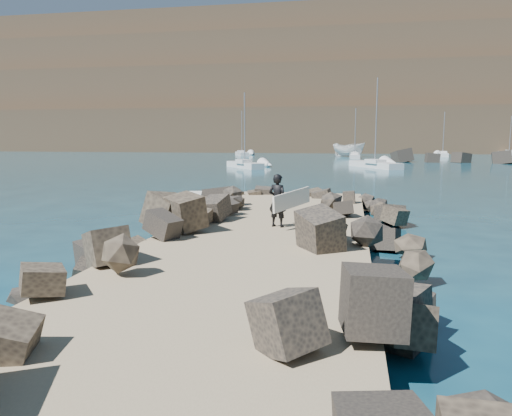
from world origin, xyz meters
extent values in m
plane|color=#0F384C|center=(0.00, 0.00, 0.00)|extent=(800.00, 800.00, 0.00)
cube|color=#8C7759|center=(0.00, -2.00, 0.30)|extent=(6.00, 26.00, 0.60)
cube|color=black|center=(-2.90, -1.50, 0.50)|extent=(2.60, 22.00, 1.00)
cube|color=black|center=(2.90, -1.50, 0.50)|extent=(2.60, 22.00, 1.00)
cube|color=#2D4919|center=(10.00, 160.00, 16.00)|extent=(360.00, 140.00, 32.00)
cube|color=silver|center=(-2.88, 2.05, 1.04)|extent=(1.10, 2.51, 0.08)
imported|color=white|center=(2.00, 74.18, 1.22)|extent=(6.60, 5.36, 2.44)
imported|color=black|center=(0.27, 1.21, 1.43)|extent=(0.71, 0.58, 1.67)
cube|color=silver|center=(0.72, 1.21, 1.48)|extent=(0.95, 1.90, 0.65)
cube|color=silver|center=(18.06, 77.62, 0.25)|extent=(1.96, 6.54, 0.80)
cylinder|color=gray|center=(18.06, 77.62, 4.14)|extent=(0.12, 0.12, 7.08)
cube|color=silver|center=(18.06, 76.85, 0.75)|extent=(1.18, 1.88, 0.44)
cube|color=silver|center=(31.61, 87.49, 0.25)|extent=(2.74, 6.20, 0.80)
cylinder|color=gray|center=(31.61, 87.49, 3.93)|extent=(0.12, 0.12, 6.66)
cube|color=silver|center=(31.61, 86.78, 0.75)|extent=(1.35, 1.88, 0.44)
cube|color=silver|center=(5.05, 42.85, 0.25)|extent=(5.69, 8.16, 0.80)
cylinder|color=gray|center=(5.05, 42.85, 5.18)|extent=(0.12, 0.12, 9.16)
cube|color=silver|center=(5.05, 41.98, 0.75)|extent=(2.31, 2.69, 0.44)
cube|color=silver|center=(-17.24, 75.39, 0.25)|extent=(3.86, 6.84, 0.80)
cylinder|color=gray|center=(-17.24, 75.39, 4.32)|extent=(0.12, 0.12, 7.44)
cube|color=silver|center=(-17.24, 74.64, 0.75)|extent=(1.70, 2.16, 0.44)
cube|color=silver|center=(2.97, 67.59, 0.25)|extent=(1.63, 6.68, 0.80)
cylinder|color=gray|center=(2.97, 67.59, 4.26)|extent=(0.12, 0.12, 7.31)
cube|color=silver|center=(2.97, 66.79, 0.75)|extent=(1.11, 1.89, 0.44)
cube|color=silver|center=(-9.02, 39.55, 0.25)|extent=(5.25, 6.43, 0.80)
cylinder|color=gray|center=(-9.02, 39.55, 4.37)|extent=(0.12, 0.12, 7.54)
cube|color=silver|center=(-9.02, 38.89, 0.75)|extent=(2.02, 2.20, 0.44)
cube|color=white|center=(-40.00, 152.00, 34.00)|extent=(10.00, 8.00, 4.00)
cube|color=white|center=(0.00, 165.00, 33.75)|extent=(8.00, 6.00, 3.50)
cube|color=white|center=(35.00, 148.00, 34.00)|extent=(12.00, 7.00, 4.00)
camera|label=1|loc=(2.50, -14.09, 3.41)|focal=35.00mm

